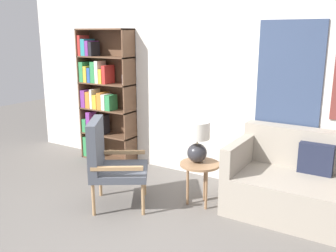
{
  "coord_description": "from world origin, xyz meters",
  "views": [
    {
      "loc": [
        2.12,
        -2.43,
        1.94
      ],
      "look_at": [
        -0.07,
        1.11,
        0.9
      ],
      "focal_mm": 40.0,
      "sensor_mm": 36.0,
      "label": 1
    }
  ],
  "objects_px": {
    "bookshelf": "(101,95)",
    "couch": "(311,187)",
    "table_lamp": "(197,140)",
    "side_table": "(200,168)",
    "armchair": "(108,158)"
  },
  "relations": [
    {
      "from": "couch",
      "to": "table_lamp",
      "type": "height_order",
      "value": "table_lamp"
    },
    {
      "from": "bookshelf",
      "to": "armchair",
      "type": "xyz_separation_m",
      "value": [
        1.17,
        -1.23,
        -0.44
      ]
    },
    {
      "from": "bookshelf",
      "to": "couch",
      "type": "xyz_separation_m",
      "value": [
        3.19,
        -0.29,
        -0.68
      ]
    },
    {
      "from": "couch",
      "to": "side_table",
      "type": "relative_size",
      "value": 3.34
    },
    {
      "from": "armchair",
      "to": "table_lamp",
      "type": "distance_m",
      "value": 1.03
    },
    {
      "from": "bookshelf",
      "to": "table_lamp",
      "type": "relative_size",
      "value": 4.21
    },
    {
      "from": "armchair",
      "to": "side_table",
      "type": "distance_m",
      "value": 1.05
    },
    {
      "from": "bookshelf",
      "to": "armchair",
      "type": "height_order",
      "value": "bookshelf"
    },
    {
      "from": "armchair",
      "to": "side_table",
      "type": "bearing_deg",
      "value": 32.34
    },
    {
      "from": "bookshelf",
      "to": "table_lamp",
      "type": "bearing_deg",
      "value": -18.09
    },
    {
      "from": "side_table",
      "to": "table_lamp",
      "type": "height_order",
      "value": "table_lamp"
    },
    {
      "from": "table_lamp",
      "to": "side_table",
      "type": "bearing_deg",
      "value": -22.92
    },
    {
      "from": "table_lamp",
      "to": "couch",
      "type": "bearing_deg",
      "value": 16.98
    },
    {
      "from": "side_table",
      "to": "table_lamp",
      "type": "distance_m",
      "value": 0.33
    },
    {
      "from": "bookshelf",
      "to": "couch",
      "type": "bearing_deg",
      "value": -5.2
    }
  ]
}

